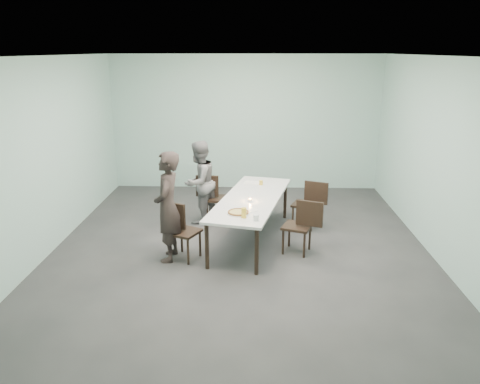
{
  "coord_description": "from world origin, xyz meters",
  "views": [
    {
      "loc": [
        0.23,
        -6.99,
        3.09
      ],
      "look_at": [
        0.0,
        -0.17,
        1.0
      ],
      "focal_mm": 35.0,
      "sensor_mm": 36.0,
      "label": 1
    }
  ],
  "objects_px": {
    "chair_far_right": "(310,201)",
    "chair_far_left": "(213,195)",
    "diner_far": "(199,182)",
    "pizza": "(238,212)",
    "chair_near_left": "(180,227)",
    "diner_near": "(168,207)",
    "amber_tumbler": "(261,183)",
    "chair_near_right": "(302,223)",
    "side_plate": "(252,210)",
    "table": "(251,201)",
    "tealight": "(250,200)",
    "water_tumbler": "(256,218)",
    "beer_glass": "(244,213)"
  },
  "relations": [
    {
      "from": "diner_near",
      "to": "diner_far",
      "type": "bearing_deg",
      "value": 171.33
    },
    {
      "from": "chair_near_right",
      "to": "tealight",
      "type": "distance_m",
      "value": 0.91
    },
    {
      "from": "water_tumbler",
      "to": "amber_tumbler",
      "type": "distance_m",
      "value": 1.85
    },
    {
      "from": "chair_near_right",
      "to": "chair_far_right",
      "type": "bearing_deg",
      "value": -81.69
    },
    {
      "from": "side_plate",
      "to": "pizza",
      "type": "bearing_deg",
      "value": -143.62
    },
    {
      "from": "table",
      "to": "chair_near_left",
      "type": "height_order",
      "value": "chair_near_left"
    },
    {
      "from": "diner_far",
      "to": "water_tumbler",
      "type": "bearing_deg",
      "value": 58.26
    },
    {
      "from": "chair_far_left",
      "to": "diner_far",
      "type": "distance_m",
      "value": 0.36
    },
    {
      "from": "water_tumbler",
      "to": "tealight",
      "type": "xyz_separation_m",
      "value": [
        -0.1,
        0.87,
        -0.02
      ]
    },
    {
      "from": "water_tumbler",
      "to": "side_plate",
      "type": "bearing_deg",
      "value": 98.12
    },
    {
      "from": "pizza",
      "to": "water_tumbler",
      "type": "bearing_deg",
      "value": -48.09
    },
    {
      "from": "side_plate",
      "to": "tealight",
      "type": "height_order",
      "value": "tealight"
    },
    {
      "from": "diner_near",
      "to": "chair_far_right",
      "type": "bearing_deg",
      "value": 122.19
    },
    {
      "from": "pizza",
      "to": "beer_glass",
      "type": "height_order",
      "value": "beer_glass"
    },
    {
      "from": "chair_far_right",
      "to": "pizza",
      "type": "distance_m",
      "value": 1.87
    },
    {
      "from": "table",
      "to": "pizza",
      "type": "bearing_deg",
      "value": -103.28
    },
    {
      "from": "chair_far_left",
      "to": "amber_tumbler",
      "type": "distance_m",
      "value": 0.94
    },
    {
      "from": "chair_far_left",
      "to": "chair_far_right",
      "type": "bearing_deg",
      "value": -7.41
    },
    {
      "from": "chair_far_left",
      "to": "water_tumbler",
      "type": "relative_size",
      "value": 9.67
    },
    {
      "from": "amber_tumbler",
      "to": "pizza",
      "type": "bearing_deg",
      "value": -102.76
    },
    {
      "from": "beer_glass",
      "to": "diner_far",
      "type": "bearing_deg",
      "value": 115.26
    },
    {
      "from": "chair_near_left",
      "to": "beer_glass",
      "type": "bearing_deg",
      "value": 11.03
    },
    {
      "from": "diner_far",
      "to": "beer_glass",
      "type": "relative_size",
      "value": 10.15
    },
    {
      "from": "diner_far",
      "to": "pizza",
      "type": "bearing_deg",
      "value": 55.31
    },
    {
      "from": "chair_near_right",
      "to": "tealight",
      "type": "relative_size",
      "value": 15.54
    },
    {
      "from": "chair_far_right",
      "to": "amber_tumbler",
      "type": "relative_size",
      "value": 10.88
    },
    {
      "from": "chair_near_right",
      "to": "table",
      "type": "bearing_deg",
      "value": -11.43
    },
    {
      "from": "diner_far",
      "to": "pizza",
      "type": "xyz_separation_m",
      "value": [
        0.78,
        -1.66,
        0.01
      ]
    },
    {
      "from": "chair_near_right",
      "to": "side_plate",
      "type": "height_order",
      "value": "chair_near_right"
    },
    {
      "from": "tealight",
      "to": "amber_tumbler",
      "type": "relative_size",
      "value": 0.7
    },
    {
      "from": "chair_far_right",
      "to": "side_plate",
      "type": "height_order",
      "value": "chair_far_right"
    },
    {
      "from": "chair_near_right",
      "to": "diner_near",
      "type": "relative_size",
      "value": 0.52
    },
    {
      "from": "table",
      "to": "diner_near",
      "type": "xyz_separation_m",
      "value": [
        -1.24,
        -0.78,
        0.15
      ]
    },
    {
      "from": "chair_near_right",
      "to": "amber_tumbler",
      "type": "relative_size",
      "value": 10.88
    },
    {
      "from": "table",
      "to": "side_plate",
      "type": "height_order",
      "value": "side_plate"
    },
    {
      "from": "diner_far",
      "to": "diner_near",
      "type": "bearing_deg",
      "value": 20.62
    },
    {
      "from": "chair_far_left",
      "to": "water_tumbler",
      "type": "distance_m",
      "value": 2.18
    },
    {
      "from": "side_plate",
      "to": "chair_far_left",
      "type": "bearing_deg",
      "value": 115.0
    },
    {
      "from": "chair_near_right",
      "to": "diner_near",
      "type": "bearing_deg",
      "value": 28.29
    },
    {
      "from": "chair_near_left",
      "to": "diner_far",
      "type": "height_order",
      "value": "diner_far"
    },
    {
      "from": "side_plate",
      "to": "water_tumbler",
      "type": "relative_size",
      "value": 2.0
    },
    {
      "from": "water_tumbler",
      "to": "amber_tumbler",
      "type": "xyz_separation_m",
      "value": [
        0.09,
        1.85,
        -0.01
      ]
    },
    {
      "from": "chair_far_right",
      "to": "chair_far_left",
      "type": "bearing_deg",
      "value": 11.03
    },
    {
      "from": "pizza",
      "to": "tealight",
      "type": "bearing_deg",
      "value": 73.91
    },
    {
      "from": "diner_near",
      "to": "side_plate",
      "type": "xyz_separation_m",
      "value": [
        1.25,
        0.14,
        -0.08
      ]
    },
    {
      "from": "table",
      "to": "diner_near",
      "type": "relative_size",
      "value": 1.63
    },
    {
      "from": "table",
      "to": "chair_far_left",
      "type": "xyz_separation_m",
      "value": [
        -0.72,
        0.93,
        -0.19
      ]
    },
    {
      "from": "chair_far_right",
      "to": "table",
      "type": "bearing_deg",
      "value": 51.81
    },
    {
      "from": "water_tumbler",
      "to": "tealight",
      "type": "bearing_deg",
      "value": 96.37
    },
    {
      "from": "table",
      "to": "chair_near_right",
      "type": "relative_size",
      "value": 3.14
    }
  ]
}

